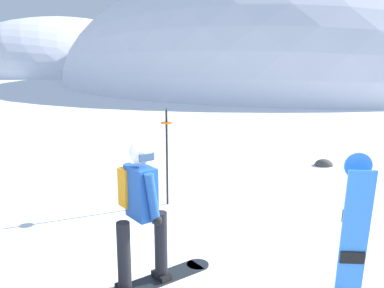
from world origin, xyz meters
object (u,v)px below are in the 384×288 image
at_px(rock_dark, 324,165).
at_px(spare_snowboard, 354,230).
at_px(snowboarder_main, 141,210).
at_px(piste_marker_near, 167,150).

bearing_deg(rock_dark, spare_snowboard, -100.04).
height_order(snowboarder_main, rock_dark, snowboarder_main).
xyz_separation_m(snowboarder_main, spare_snowboard, (2.27, -0.19, -0.08)).
bearing_deg(spare_snowboard, rock_dark, 79.96).
height_order(spare_snowboard, rock_dark, spare_snowboard).
bearing_deg(spare_snowboard, snowboarder_main, 175.31).
bearing_deg(piste_marker_near, snowboarder_main, -89.07).
height_order(snowboarder_main, piste_marker_near, snowboarder_main).
bearing_deg(spare_snowboard, piste_marker_near, 129.69).
xyz_separation_m(snowboarder_main, piste_marker_near, (-0.04, 2.60, 0.06)).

